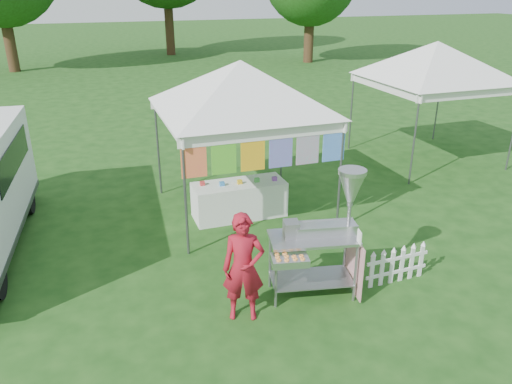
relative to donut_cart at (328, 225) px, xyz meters
name	(u,v)px	position (x,y,z in m)	size (l,w,h in m)	color
ground	(316,305)	(-0.25, -0.25, -1.14)	(120.00, 120.00, 0.00)	#174112
canopy_main	(240,61)	(-0.25, 3.24, 1.85)	(4.24, 4.24, 3.45)	#59595E
canopy_right	(438,41)	(5.25, 4.75, 1.86)	(4.24, 4.24, 3.45)	#59595E
donut_cart	(328,225)	(0.00, 0.00, 0.00)	(1.52, 0.95, 1.93)	gray
vendor	(243,268)	(-1.31, -0.14, -0.36)	(0.57, 0.37, 1.56)	maroon
picket_fence	(397,266)	(1.18, -0.10, -0.85)	(1.08, 0.06, 0.56)	white
display_table	(239,200)	(-0.39, 2.98, -0.78)	(1.80, 0.70, 0.70)	white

